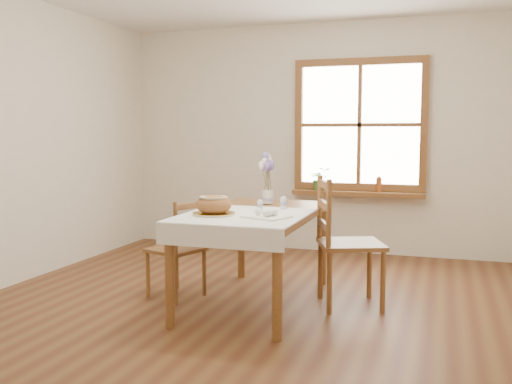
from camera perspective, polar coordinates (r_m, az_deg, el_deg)
ground at (r=4.40m, az=-1.25°, el=-12.12°), size 5.00×5.00×0.00m
room_walls at (r=4.20m, az=-1.30°, el=10.60°), size 4.60×5.10×2.65m
window at (r=6.48m, az=10.33°, el=6.61°), size 1.46×0.08×1.46m
window_sill at (r=6.44m, az=10.12°, el=-0.15°), size 1.46×0.20×0.05m
dining_table at (r=4.52m, az=-0.00°, el=-2.96°), size 0.90×1.60×0.75m
table_linen at (r=4.23m, az=-1.29°, el=-2.36°), size 0.91×0.99×0.01m
chair_left at (r=4.80m, az=-8.02°, el=-5.55°), size 0.51×0.50×0.83m
chair_right at (r=4.55m, az=9.47°, el=-4.96°), size 0.64×0.63×1.02m
bread_plate at (r=4.23m, az=-4.24°, el=-2.19°), size 0.34×0.34×0.02m
bread_loaf at (r=4.22m, az=-4.25°, el=-1.10°), size 0.26×0.26×0.15m
egg_napkin at (r=4.09m, az=1.07°, el=-2.48°), size 0.37×0.34×0.01m
eggs at (r=4.09m, az=1.07°, el=-2.04°), size 0.29×0.27×0.05m
salt_shaker at (r=4.49m, az=0.40°, el=-1.26°), size 0.05×0.05×0.08m
pepper_shaker at (r=4.55m, az=2.77°, el=-1.07°), size 0.06×0.06×0.10m
flower_vase at (r=4.92m, az=1.15°, el=-0.58°), size 0.13×0.13×0.11m
lavender_bouquet at (r=4.90m, az=1.15°, el=2.02°), size 0.18×0.18×0.34m
potted_plant at (r=6.50m, az=6.45°, el=1.07°), size 0.31×0.32×0.20m
amber_bottle at (r=6.41m, az=12.18°, el=0.78°), size 0.08×0.08×0.17m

